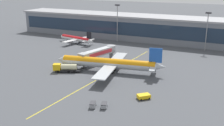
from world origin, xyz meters
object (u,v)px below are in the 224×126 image
at_px(baggage_cart_0, 93,105).
at_px(baggage_cart_1, 104,105).
at_px(main_airliner, 109,63).
at_px(fuel_tanker, 65,68).
at_px(commuter_jet_far, 76,39).
at_px(pushback_tug, 144,96).

height_order(baggage_cart_0, baggage_cart_1, same).
relative_size(main_airliner, baggage_cart_0, 14.54).
relative_size(fuel_tanker, baggage_cart_1, 3.62).
bearing_deg(commuter_jet_far, baggage_cart_0, -54.42).
height_order(pushback_tug, commuter_jet_far, commuter_jet_far).
distance_m(pushback_tug, baggage_cart_1, 13.32).
xyz_separation_m(fuel_tanker, commuter_jet_far, (-23.55, 44.90, 0.87)).
bearing_deg(pushback_tug, main_airliner, 138.63).
xyz_separation_m(fuel_tanker, pushback_tug, (35.67, -10.70, -0.90)).
height_order(main_airliner, fuel_tanker, main_airliner).
relative_size(fuel_tanker, pushback_tug, 2.51).
bearing_deg(fuel_tanker, baggage_cart_0, -42.30).
height_order(pushback_tug, baggage_cart_1, baggage_cart_1).
bearing_deg(pushback_tug, commuter_jet_far, 136.81).
bearing_deg(main_airliner, pushback_tug, -41.37).
xyz_separation_m(baggage_cart_0, commuter_jet_far, (-48.08, 67.22, 1.84)).
relative_size(baggage_cart_0, baggage_cart_1, 1.00).
distance_m(main_airliner, baggage_cart_0, 31.15).
height_order(main_airliner, pushback_tug, main_airliner).
distance_m(main_airliner, baggage_cart_1, 31.20).
xyz_separation_m(main_airliner, baggage_cart_0, (9.28, -29.61, -2.78)).
distance_m(pushback_tug, commuter_jet_far, 81.25).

